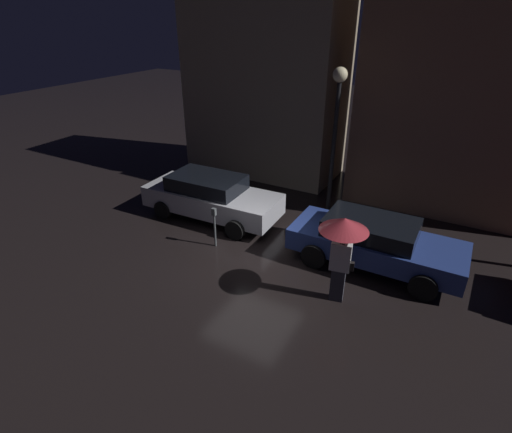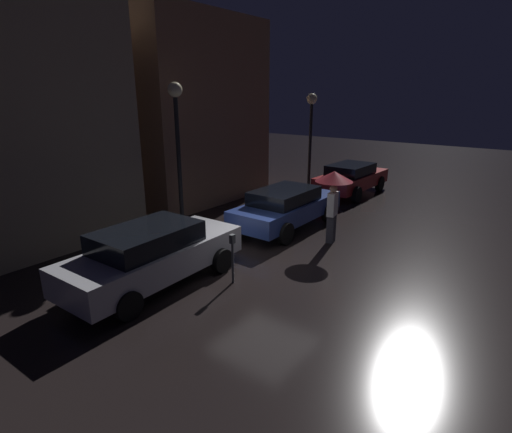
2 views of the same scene
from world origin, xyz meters
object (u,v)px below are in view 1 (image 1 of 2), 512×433
(street_lamp_near, at_px, (337,111))
(parked_car_silver, at_px, (211,196))
(parking_meter, at_px, (215,223))
(pedestrian_with_umbrella, at_px, (343,237))
(parked_car_blue, at_px, (374,242))

(street_lamp_near, bearing_deg, parked_car_silver, -142.14)
(parking_meter, bearing_deg, street_lamp_near, 62.68)
(pedestrian_with_umbrella, distance_m, parking_meter, 4.14)
(parked_car_blue, relative_size, parking_meter, 3.65)
(parked_car_silver, bearing_deg, street_lamp_near, 36.15)
(parking_meter, distance_m, street_lamp_near, 5.26)
(parked_car_silver, distance_m, parked_car_blue, 5.51)
(street_lamp_near, bearing_deg, parked_car_blue, -50.76)
(pedestrian_with_umbrella, bearing_deg, street_lamp_near, -78.05)
(parked_car_blue, height_order, pedestrian_with_umbrella, pedestrian_with_umbrella)
(parked_car_silver, bearing_deg, parked_car_blue, -4.14)
(parked_car_blue, distance_m, parking_meter, 4.52)
(parked_car_blue, distance_m, street_lamp_near, 4.47)
(parked_car_blue, xyz_separation_m, parking_meter, (-4.34, -1.27, 0.03))
(parked_car_silver, xyz_separation_m, pedestrian_with_umbrella, (5.14, -2.12, 0.99))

